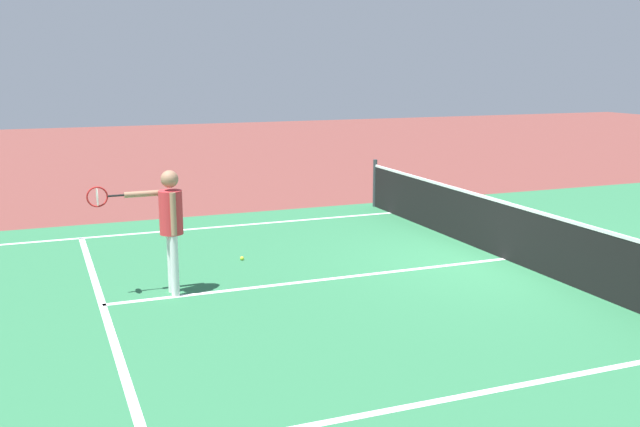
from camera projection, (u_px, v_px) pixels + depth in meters
ground_plane at (504, 259)px, 11.97m from camera, size 60.00×60.00×0.00m
court_surface_inbounds at (504, 259)px, 11.97m from camera, size 10.62×24.40×0.00m
line_sideline_left at (107, 236)px, 13.57m from camera, size 0.10×11.89×0.01m
line_service_near at (102, 305)px, 9.67m from camera, size 8.22×0.10×0.01m
line_center_service at (325, 279)px, 10.82m from camera, size 0.10×6.40×0.01m
net at (506, 230)px, 11.88m from camera, size 9.92×0.09×1.07m
player_near at (169, 218)px, 9.91m from camera, size 0.49×1.24×1.75m
tennis_ball_mid_court at (242, 258)px, 11.90m from camera, size 0.07×0.07×0.07m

